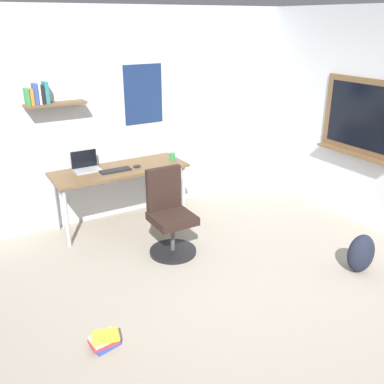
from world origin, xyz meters
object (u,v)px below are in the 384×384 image
Objects in this scene: office_chair at (170,218)px; backpack at (361,253)px; computer_mouse at (137,166)px; coffee_mug at (172,156)px; book_stack_on_floor at (105,340)px; desk at (120,174)px; laptop at (86,166)px; keyboard at (115,170)px.

backpack is at bearing -43.03° from office_chair.
coffee_mug is at bearing 5.49° from computer_mouse.
office_chair is at bearing 42.96° from book_stack_on_floor.
laptop is at bearing 158.42° from desk.
book_stack_on_floor is at bearing 173.99° from backpack.
computer_mouse is at bearing -174.51° from coffee_mug.
laptop reaches higher than keyboard.
desk is at bearing 42.79° from keyboard.
coffee_mug is at bearing 49.57° from book_stack_on_floor.
laptop is at bearing 142.29° from keyboard.
office_chair reaches higher than backpack.
laptop is 3.37× the size of coffee_mug.
laptop is at bearing 171.03° from coffee_mug.
keyboard is (0.29, -0.22, -0.04)m from laptop.
desk is 0.23m from computer_mouse.
book_stack_on_floor is (-1.18, -1.10, -0.35)m from office_chair.
backpack is at bearing -50.23° from laptop.
office_chair is at bearing -72.00° from keyboard.
book_stack_on_floor is (-1.18, -1.95, -0.70)m from computer_mouse.
laptop is (-0.56, 1.07, 0.39)m from office_chair.
desk is 0.73m from coffee_mug.
office_chair is at bearing -90.24° from computer_mouse.
laptop reaches higher than coffee_mug.
desk reaches higher than backpack.
office_chair is 1.27m from laptop.
computer_mouse is (0.20, -0.08, 0.09)m from desk.
book_stack_on_floor is (-0.99, -2.03, -0.61)m from desk.
laptop reaches higher than computer_mouse.
laptop is 0.61m from computer_mouse.
coffee_mug is (0.72, -0.03, 0.12)m from desk.
coffee_mug reaches higher than book_stack_on_floor.
desk is 5.28× the size of laptop.
keyboard is at bearing -137.21° from desk.
book_stack_on_floor is at bearing -114.88° from keyboard.
laptop is 1.10m from coffee_mug.
coffee_mug is at bearing -8.97° from laptop.
backpack is (1.48, -1.38, -0.20)m from office_chair.
keyboard reaches higher than backpack.
coffee_mug is 2.73m from book_stack_on_floor.
backpack is (2.04, -2.45, -0.59)m from laptop.
coffee_mug is at bearing -2.05° from desk.
book_stack_on_floor is at bearing -115.95° from desk.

